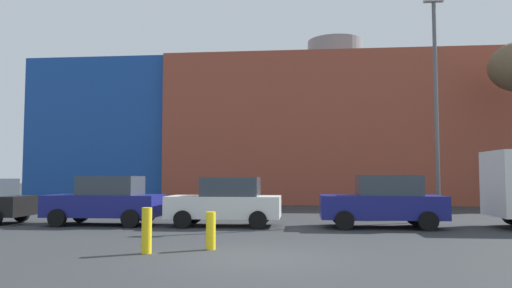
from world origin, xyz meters
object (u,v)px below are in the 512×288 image
object	(u,v)px
bollard_yellow_1	(147,231)
street_lamp	(436,95)
bollard_yellow_0	(211,231)
parked_car_3	(383,201)
parked_car_2	(226,202)
parked_car_1	(106,201)

from	to	relation	value
bollard_yellow_1	street_lamp	size ratio (longest dim) A/B	0.12
bollard_yellow_0	bollard_yellow_1	bearing A→B (deg)	-152.50
parked_car_3	parked_car_2	bearing A→B (deg)	-0.00
parked_car_1	street_lamp	size ratio (longest dim) A/B	0.46
parked_car_1	bollard_yellow_0	bearing A→B (deg)	132.31
parked_car_1	bollard_yellow_0	xyz separation A→B (m)	(5.07, -5.57, -0.44)
parked_car_1	parked_car_3	bearing A→B (deg)	-180.00
parked_car_2	street_lamp	xyz separation A→B (m)	(8.28, 2.53, 4.27)
street_lamp	parked_car_3	bearing A→B (deg)	-136.01
parked_car_1	parked_car_2	bearing A→B (deg)	-180.00
parked_car_2	parked_car_3	size ratio (longest dim) A/B	0.96
parked_car_2	street_lamp	distance (m)	9.65
parked_car_3	bollard_yellow_0	distance (m)	7.60
parked_car_3	bollard_yellow_1	distance (m)	9.11
parked_car_1	bollard_yellow_1	distance (m)	7.30
parked_car_3	street_lamp	xyz separation A→B (m)	(2.62, 2.53, 4.24)
parked_car_1	parked_car_3	xyz separation A→B (m)	(10.23, -0.00, 0.02)
parked_car_2	bollard_yellow_0	world-z (taller)	parked_car_2
parked_car_2	bollard_yellow_1	world-z (taller)	parked_car_2
parked_car_1	parked_car_2	xyz separation A→B (m)	(4.56, 0.00, -0.02)
parked_car_1	parked_car_3	world-z (taller)	parked_car_3
parked_car_2	bollard_yellow_1	bearing A→B (deg)	81.87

